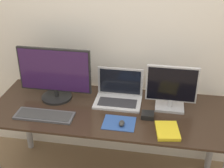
# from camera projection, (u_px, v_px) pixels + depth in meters

# --- Properties ---
(wall_back) EXTENTS (7.00, 0.05, 2.50)m
(wall_back) POSITION_uv_depth(u_px,v_px,m) (118.00, 31.00, 2.61)
(wall_back) COLOR silver
(wall_back) RESTS_ON ground_plane
(desk) EXTENTS (1.89, 0.74, 0.75)m
(desk) POSITION_uv_depth(u_px,v_px,m) (110.00, 122.00, 2.53)
(desk) COLOR #332319
(desk) RESTS_ON ground_plane
(monitor_left) EXTENTS (0.60, 0.25, 0.44)m
(monitor_left) POSITION_uv_depth(u_px,v_px,m) (55.00, 75.00, 2.53)
(monitor_left) COLOR black
(monitor_left) RESTS_ON desk
(monitor_right) EXTENTS (0.39, 0.16, 0.36)m
(monitor_right) POSITION_uv_depth(u_px,v_px,m) (171.00, 88.00, 2.41)
(monitor_right) COLOR #B2B2B7
(monitor_right) RESTS_ON desk
(laptop) EXTENTS (0.38, 0.26, 0.26)m
(laptop) POSITION_uv_depth(u_px,v_px,m) (119.00, 94.00, 2.57)
(laptop) COLOR silver
(laptop) RESTS_ON desk
(keyboard) EXTENTS (0.45, 0.16, 0.02)m
(keyboard) POSITION_uv_depth(u_px,v_px,m) (44.00, 115.00, 2.38)
(keyboard) COLOR #4C4C51
(keyboard) RESTS_ON desk
(mousepad) EXTENTS (0.24, 0.19, 0.00)m
(mousepad) POSITION_uv_depth(u_px,v_px,m) (119.00, 123.00, 2.30)
(mousepad) COLOR #2D519E
(mousepad) RESTS_ON desk
(mouse) EXTENTS (0.04, 0.07, 0.03)m
(mouse) POSITION_uv_depth(u_px,v_px,m) (122.00, 123.00, 2.27)
(mouse) COLOR #333333
(mouse) RESTS_ON mousepad
(book) EXTENTS (0.19, 0.23, 0.03)m
(book) POSITION_uv_depth(u_px,v_px,m) (167.00, 131.00, 2.20)
(book) COLOR yellow
(book) RESTS_ON desk
(power_brick) EXTENTS (0.09, 0.09, 0.04)m
(power_brick) POSITION_uv_depth(u_px,v_px,m) (148.00, 115.00, 2.36)
(power_brick) COLOR black
(power_brick) RESTS_ON desk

